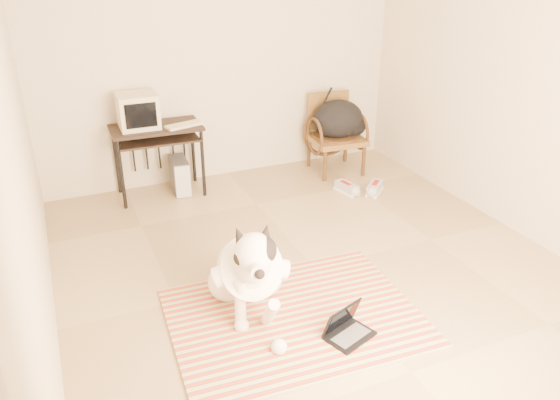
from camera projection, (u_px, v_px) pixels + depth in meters
floor at (315, 268)px, 4.50m from camera, size 4.50×4.50×0.00m
wall_back at (222, 55)px, 5.78m from camera, size 4.50×0.00×4.50m
wall_left at (17, 146)px, 3.20m from camera, size 0.00×4.50×4.50m
wall_right at (529, 83)px, 4.65m from camera, size 0.00×4.50×4.50m
rug at (294, 317)px, 3.89m from camera, size 1.81×1.42×0.02m
dog at (249, 271)px, 3.84m from camera, size 0.58×1.18×0.84m
laptop at (347, 328)px, 3.68m from camera, size 0.37×0.32×0.22m
computer_desk at (157, 137)px, 5.54m from camera, size 0.91×0.53×0.75m
crt_monitor at (138, 111)px, 5.40m from camera, size 0.39×0.37×0.34m
desk_keyboard at (184, 125)px, 5.50m from camera, size 0.41×0.24×0.03m
pc_tower at (180, 175)px, 5.81m from camera, size 0.19×0.40×0.37m
rattan_chair at (335, 133)px, 6.27m from camera, size 0.62×0.60×0.88m
backpack at (340, 120)px, 6.18m from camera, size 0.64×0.49×0.44m
sneaker_left at (347, 188)px, 5.85m from camera, size 0.17×0.31×0.10m
sneaker_right at (375, 188)px, 5.84m from camera, size 0.31×0.30×0.11m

